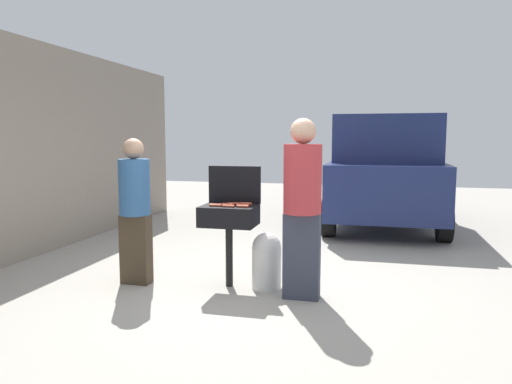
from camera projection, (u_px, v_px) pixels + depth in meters
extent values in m
plane|color=#9E998E|center=(245.00, 287.00, 5.33)|extent=(24.00, 24.00, 0.00)
cube|color=gray|center=(40.00, 148.00, 6.92)|extent=(0.24, 8.00, 2.97)
cylinder|color=black|center=(229.00, 256.00, 5.34)|extent=(0.08, 0.08, 0.68)
cube|color=black|center=(229.00, 216.00, 5.29)|extent=(0.60, 0.44, 0.22)
cube|color=black|center=(235.00, 185.00, 5.47)|extent=(0.60, 0.05, 0.42)
cylinder|color=#AD4228|center=(242.00, 206.00, 5.17)|extent=(0.13, 0.04, 0.03)
cylinder|color=#AD4228|center=(234.00, 204.00, 5.34)|extent=(0.13, 0.04, 0.03)
cylinder|color=#B74C33|center=(242.00, 206.00, 5.14)|extent=(0.13, 0.04, 0.03)
cylinder|color=#B74C33|center=(246.00, 204.00, 5.34)|extent=(0.13, 0.03, 0.03)
cylinder|color=#C6593D|center=(215.00, 205.00, 5.21)|extent=(0.13, 0.04, 0.03)
cylinder|color=#AD4228|center=(243.00, 205.00, 5.22)|extent=(0.13, 0.04, 0.03)
cylinder|color=#AD4228|center=(227.00, 205.00, 5.24)|extent=(0.13, 0.03, 0.03)
cylinder|color=#C6593D|center=(228.00, 206.00, 5.15)|extent=(0.13, 0.03, 0.03)
cylinder|color=#C6593D|center=(216.00, 204.00, 5.27)|extent=(0.13, 0.04, 0.03)
cylinder|color=#AD4228|center=(228.00, 204.00, 5.29)|extent=(0.13, 0.03, 0.03)
cylinder|color=silver|center=(267.00, 268.00, 5.26)|extent=(0.32, 0.32, 0.46)
sphere|color=silver|center=(267.00, 247.00, 5.24)|extent=(0.31, 0.31, 0.31)
cube|color=#3F3323|center=(136.00, 249.00, 5.44)|extent=(0.33, 0.18, 0.78)
cylinder|color=#2D598C|center=(134.00, 187.00, 5.36)|extent=(0.34, 0.34, 0.62)
sphere|color=tan|center=(133.00, 149.00, 5.32)|extent=(0.23, 0.23, 0.23)
cube|color=#333847|center=(302.00, 256.00, 4.93)|extent=(0.37, 0.20, 0.88)
cylinder|color=#B23338|center=(303.00, 179.00, 4.85)|extent=(0.38, 0.38, 0.70)
sphere|color=tan|center=(303.00, 131.00, 4.79)|extent=(0.26, 0.26, 0.26)
cube|color=navy|center=(385.00, 183.00, 9.26)|extent=(1.91, 4.41, 0.90)
cube|color=navy|center=(386.00, 139.00, 8.98)|extent=(1.77, 2.60, 0.80)
cylinder|color=black|center=(444.00, 222.00, 7.61)|extent=(0.22, 0.64, 0.64)
cylinder|color=black|center=(329.00, 217.00, 8.05)|extent=(0.22, 0.64, 0.64)
cylinder|color=black|center=(426.00, 198.00, 10.58)|extent=(0.22, 0.64, 0.64)
cylinder|color=black|center=(342.00, 196.00, 11.02)|extent=(0.22, 0.64, 0.64)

